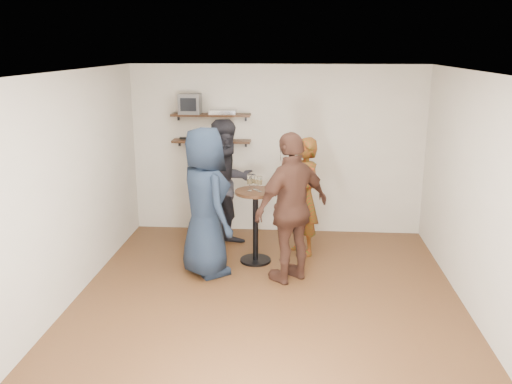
% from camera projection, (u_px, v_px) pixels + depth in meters
% --- Properties ---
extents(room, '(4.58, 5.08, 2.68)m').
position_uv_depth(room, '(268.00, 193.00, 5.96)').
color(room, '#422015').
rests_on(room, ground).
extents(shelf_upper, '(1.20, 0.25, 0.04)m').
position_uv_depth(shelf_upper, '(211.00, 115.00, 8.17)').
color(shelf_upper, black).
rests_on(shelf_upper, room).
extents(shelf_lower, '(1.20, 0.25, 0.04)m').
position_uv_depth(shelf_lower, '(211.00, 141.00, 8.28)').
color(shelf_lower, black).
rests_on(shelf_lower, room).
extents(crt_monitor, '(0.32, 0.30, 0.30)m').
position_uv_depth(crt_monitor, '(190.00, 104.00, 8.15)').
color(crt_monitor, '#59595B').
rests_on(crt_monitor, shelf_upper).
extents(dvd_deck, '(0.40, 0.24, 0.06)m').
position_uv_depth(dvd_deck, '(223.00, 112.00, 8.14)').
color(dvd_deck, silver).
rests_on(dvd_deck, shelf_upper).
extents(radio, '(0.22, 0.10, 0.10)m').
position_uv_depth(radio, '(220.00, 137.00, 8.25)').
color(radio, black).
rests_on(radio, shelf_lower).
extents(power_strip, '(0.30, 0.05, 0.03)m').
position_uv_depth(power_strip, '(189.00, 138.00, 8.34)').
color(power_strip, black).
rests_on(power_strip, shelf_lower).
extents(side_table, '(0.58, 0.58, 0.59)m').
position_uv_depth(side_table, '(211.00, 204.00, 8.36)').
color(side_table, black).
rests_on(side_table, room).
extents(vase_lilies, '(0.19, 0.19, 0.89)m').
position_uv_depth(vase_lilies, '(211.00, 181.00, 8.26)').
color(vase_lilies, silver).
rests_on(vase_lilies, side_table).
extents(drinks_table, '(0.55, 0.55, 1.00)m').
position_uv_depth(drinks_table, '(255.00, 216.00, 7.27)').
color(drinks_table, black).
rests_on(drinks_table, room).
extents(wine_glass_fl, '(0.07, 0.07, 0.21)m').
position_uv_depth(wine_glass_fl, '(250.00, 180.00, 7.13)').
color(wine_glass_fl, silver).
rests_on(wine_glass_fl, drinks_table).
extents(wine_glass_fr, '(0.07, 0.07, 0.21)m').
position_uv_depth(wine_glass_fr, '(260.00, 181.00, 7.09)').
color(wine_glass_fr, silver).
rests_on(wine_glass_fr, drinks_table).
extents(wine_glass_bl, '(0.06, 0.06, 0.19)m').
position_uv_depth(wine_glass_bl, '(254.00, 180.00, 7.21)').
color(wine_glass_bl, silver).
rests_on(wine_glass_bl, drinks_table).
extents(wine_glass_br, '(0.06, 0.06, 0.19)m').
position_uv_depth(wine_glass_br, '(257.00, 181.00, 7.17)').
color(wine_glass_br, silver).
rests_on(wine_glass_br, drinks_table).
extents(person_plaid, '(0.64, 0.72, 1.66)m').
position_uv_depth(person_plaid, '(304.00, 197.00, 7.52)').
color(person_plaid, '#A42312').
rests_on(person_plaid, room).
extents(person_dark, '(1.15, 1.12, 1.87)m').
position_uv_depth(person_dark, '(227.00, 184.00, 7.79)').
color(person_dark, black).
rests_on(person_dark, room).
extents(person_navy, '(1.03, 1.11, 1.91)m').
position_uv_depth(person_navy, '(205.00, 202.00, 6.82)').
color(person_navy, '#162032').
rests_on(person_navy, room).
extents(person_brown, '(1.13, 1.08, 1.88)m').
position_uv_depth(person_brown, '(292.00, 208.00, 6.62)').
color(person_brown, '#42251C').
rests_on(person_brown, room).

